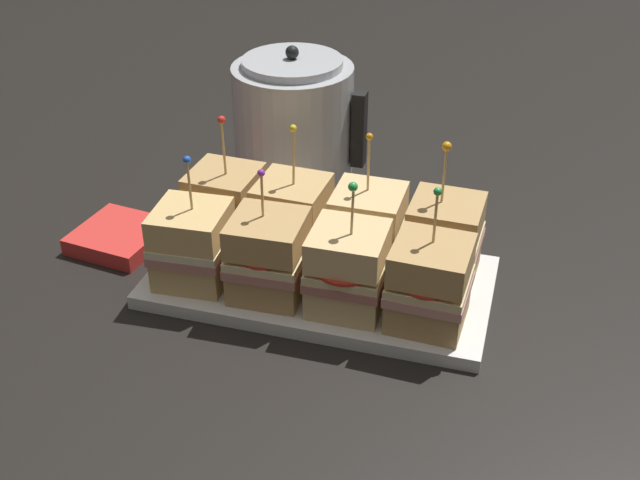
% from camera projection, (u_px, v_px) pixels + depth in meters
% --- Properties ---
extents(ground_plane, '(6.00, 6.00, 0.00)m').
position_uv_depth(ground_plane, '(320.00, 288.00, 1.04)').
color(ground_plane, black).
extents(serving_platter, '(0.44, 0.22, 0.02)m').
position_uv_depth(serving_platter, '(320.00, 282.00, 1.04)').
color(serving_platter, white).
rests_on(serving_platter, ground_plane).
extents(sandwich_front_far_left, '(0.10, 0.10, 0.17)m').
position_uv_depth(sandwich_front_far_left, '(193.00, 245.00, 1.00)').
color(sandwich_front_far_left, tan).
rests_on(sandwich_front_far_left, serving_platter).
extents(sandwich_front_center_left, '(0.09, 0.09, 0.17)m').
position_uv_depth(sandwich_front_center_left, '(268.00, 257.00, 0.98)').
color(sandwich_front_center_left, tan).
rests_on(sandwich_front_center_left, serving_platter).
extents(sandwich_front_center_right, '(0.09, 0.10, 0.17)m').
position_uv_depth(sandwich_front_center_right, '(348.00, 270.00, 0.95)').
color(sandwich_front_center_right, '#DBB77A').
rests_on(sandwich_front_center_right, serving_platter).
extents(sandwich_front_far_right, '(0.10, 0.10, 0.18)m').
position_uv_depth(sandwich_front_far_right, '(430.00, 284.00, 0.93)').
color(sandwich_front_far_right, tan).
rests_on(sandwich_front_far_right, serving_platter).
extents(sandwich_back_far_left, '(0.10, 0.10, 0.19)m').
position_uv_depth(sandwich_back_far_left, '(226.00, 206.00, 1.08)').
color(sandwich_back_far_left, tan).
rests_on(sandwich_back_far_left, serving_platter).
extents(sandwich_back_center_left, '(0.10, 0.10, 0.19)m').
position_uv_depth(sandwich_back_center_left, '(292.00, 218.00, 1.06)').
color(sandwich_back_center_left, tan).
rests_on(sandwich_back_center_left, serving_platter).
extents(sandwich_back_center_right, '(0.09, 0.09, 0.18)m').
position_uv_depth(sandwich_back_center_right, '(368.00, 228.00, 1.03)').
color(sandwich_back_center_right, '#DBB77A').
rests_on(sandwich_back_center_right, serving_platter).
extents(sandwich_back_far_right, '(0.10, 0.10, 0.19)m').
position_uv_depth(sandwich_back_far_right, '(444.00, 239.00, 1.01)').
color(sandwich_back_far_right, tan).
rests_on(sandwich_back_far_right, serving_platter).
extents(kettle_steel, '(0.21, 0.18, 0.23)m').
position_uv_depth(kettle_steel, '(294.00, 125.00, 1.23)').
color(kettle_steel, '#B7BABF').
rests_on(kettle_steel, ground_plane).
extents(napkin_stack, '(0.13, 0.13, 0.02)m').
position_uv_depth(napkin_stack, '(120.00, 237.00, 1.13)').
color(napkin_stack, red).
rests_on(napkin_stack, ground_plane).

